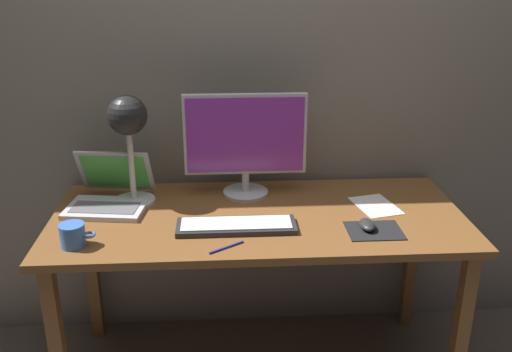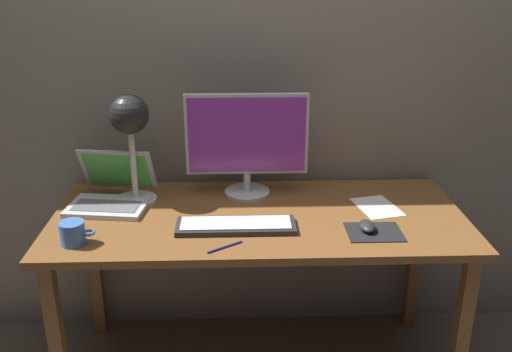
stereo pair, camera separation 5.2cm
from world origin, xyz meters
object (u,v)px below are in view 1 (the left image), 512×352
Objects in this scene: desk_lamp at (128,126)px; mouse at (367,225)px; laptop at (111,190)px; pen at (226,247)px; keyboard_main at (236,226)px; coffee_mug at (73,235)px; monitor at (245,140)px.

desk_lamp is 0.99m from mouse.
laptop is 0.62m from pen.
laptop is at bearing 152.68° from keyboard_main.
laptop is at bearing 79.64° from coffee_mug.
pen is at bearing -167.78° from mouse.
coffee_mug is at bearing -145.37° from monitor.
laptop is 0.28m from desk_lamp.
monitor is 0.58m from laptop.
coffee_mug is (-0.16, -0.36, -0.28)m from desk_lamp.
keyboard_main is 0.56m from laptop.
keyboard_main is at bearing 10.04° from coffee_mug.
coffee_mug reaches higher than pen.
mouse is (0.43, -0.36, -0.22)m from monitor.
desk_lamp is 3.18× the size of pen.
keyboard_main is 1.29× the size of laptop.
mouse is 0.78× the size of coffee_mug.
mouse is at bearing -39.89° from monitor.
laptop is (-0.50, 0.26, 0.05)m from keyboard_main.
desk_lamp reaches higher than keyboard_main.
monitor is at bearing 140.11° from mouse.
desk_lamp is at bearing 161.32° from mouse.
monitor reaches higher than mouse.
coffee_mug is 0.88× the size of pen.
coffee_mug is at bearing -176.54° from mouse.
laptop reaches higher than pen.
mouse is (0.98, -0.30, -0.04)m from laptop.
mouse is at bearing 12.22° from pen.
pen is (0.37, -0.41, -0.32)m from desk_lamp.
keyboard_main is (-0.05, -0.32, -0.23)m from monitor.
desk_lamp is at bearing 147.21° from keyboard_main.
pen is at bearing -104.42° from keyboard_main.
pen is at bearing -41.43° from laptop.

